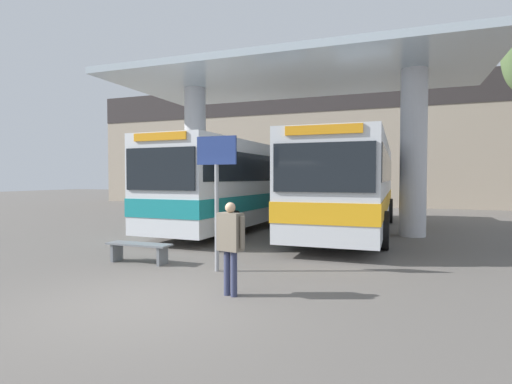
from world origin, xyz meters
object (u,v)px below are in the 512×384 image
(pedestrian_waiting, at_px, (230,239))
(waiting_bench_near_pillar, at_px, (139,248))
(transit_bus_center_bay, at_px, (351,182))
(info_sign_platform, at_px, (217,175))
(transit_bus_left_bay, at_px, (241,182))

(pedestrian_waiting, bearing_deg, waiting_bench_near_pillar, 165.44)
(transit_bus_center_bay, xyz_separation_m, pedestrian_waiting, (-0.93, -9.11, -0.86))
(transit_bus_center_bay, distance_m, pedestrian_waiting, 9.20)
(info_sign_platform, relative_size, pedestrian_waiting, 1.81)
(info_sign_platform, bearing_deg, pedestrian_waiting, -57.15)
(info_sign_platform, xyz_separation_m, pedestrian_waiting, (0.99, -1.54, -1.09))
(transit_bus_center_bay, relative_size, info_sign_platform, 4.17)
(transit_bus_left_bay, xyz_separation_m, transit_bus_center_bay, (4.30, 0.43, 0.01))
(transit_bus_center_bay, relative_size, waiting_bench_near_pillar, 7.53)
(transit_bus_center_bay, xyz_separation_m, waiting_bench_near_pillar, (-4.00, -7.45, -1.49))
(transit_bus_left_bay, height_order, waiting_bench_near_pillar, transit_bus_left_bay)
(info_sign_platform, bearing_deg, transit_bus_left_bay, 108.42)
(transit_bus_center_bay, xyz_separation_m, info_sign_platform, (-1.92, -7.58, 0.23))
(waiting_bench_near_pillar, bearing_deg, transit_bus_center_bay, 61.77)
(transit_bus_left_bay, xyz_separation_m, waiting_bench_near_pillar, (0.30, -7.02, -1.48))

